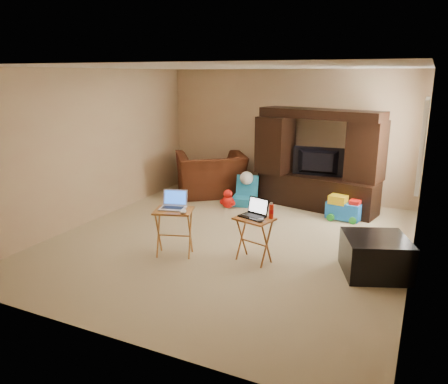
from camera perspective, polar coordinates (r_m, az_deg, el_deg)
The scene contains 22 objects.
floor at distance 6.58m, azimuth 0.75°, elevation -6.32°, with size 5.50×5.50×0.00m, color tan.
ceiling at distance 6.12m, azimuth 0.83°, elevation 16.00°, with size 5.50×5.50×0.00m, color silver.
wall_back at distance 8.78m, azimuth 8.31°, elevation 7.43°, with size 5.00×5.00×0.00m, color tan.
wall_front at distance 3.97m, azimuth -15.91°, elevation -2.49°, with size 5.00×5.00×0.00m, color tan.
wall_left at distance 7.60m, azimuth -16.73°, elevation 5.75°, with size 5.50×5.50×0.00m, color tan.
wall_right at distance 5.69m, azimuth 24.36°, elevation 2.03°, with size 5.50×5.50×0.00m, color tan.
window_pane at distance 7.20m, azimuth 24.68°, elevation 5.72°, with size 1.20×1.20×0.00m, color white.
window_frame at distance 7.20m, azimuth 24.52°, elevation 5.74°, with size 0.06×1.14×1.34m, color white.
entertainment_center at distance 8.10m, azimuth 12.19°, elevation 4.13°, with size 2.21×0.55×1.81m, color black.
television at distance 8.06m, azimuth 12.10°, elevation 3.81°, with size 0.92×0.12×0.53m, color black.
recliner at distance 8.88m, azimuth -1.74°, elevation 2.30°, with size 1.32×1.16×0.86m, color #461D0F.
child_rocker at distance 8.24m, azimuth 2.62°, elevation 0.17°, with size 0.42×0.48×0.55m, color teal, non-canonical shape.
plush_toy at distance 8.08m, azimuth 0.52°, elevation -0.87°, with size 0.32×0.27×0.35m, color red, non-canonical shape.
push_toy at distance 7.69m, azimuth 15.41°, elevation -1.97°, with size 0.58×0.41×0.43m, color blue, non-canonical shape.
ottoman at distance 5.76m, azimuth 19.15°, elevation -7.87°, with size 0.75×0.75×0.48m, color black.
tray_table_left at distance 6.00m, azimuth -6.52°, elevation -5.29°, with size 0.50×0.40×0.65m, color #A76A28.
tray_table_right at distance 5.79m, azimuth 3.94°, elevation -6.24°, with size 0.47×0.37×0.61m, color #995325.
laptop_left at distance 5.90m, azimuth -6.74°, elevation -1.10°, with size 0.34×0.28×0.24m, color silver.
laptop_right at distance 5.68m, azimuth 3.71°, elevation -2.14°, with size 0.32×0.26×0.24m, color black.
mouse_left at distance 5.73m, azimuth -5.37°, elevation -2.51°, with size 0.08×0.13×0.05m, color silver.
mouse_right at distance 5.53m, azimuth 4.80°, elevation -3.69°, with size 0.08×0.12×0.05m, color #424247.
water_bottle at distance 5.66m, azimuth 6.19°, elevation -2.53°, with size 0.06×0.06×0.19m, color red.
Camera 1 is at (2.53, -5.57, 2.42)m, focal length 35.00 mm.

